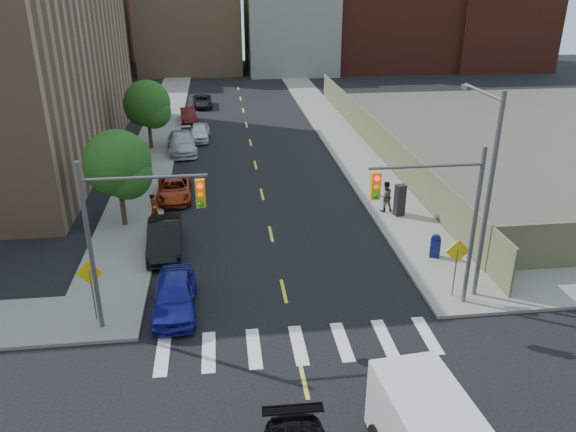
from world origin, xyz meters
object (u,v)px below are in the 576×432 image
object	(u,v)px
parked_car_silver	(182,143)
pedestrian_east	(385,196)
parked_car_blue	(174,295)
parked_car_maroon	(188,116)
parked_car_white	(199,132)
payphone	(400,200)
parked_car_red	(174,189)
mailbox	(435,246)
parked_car_black	(165,238)
parked_car_grey	(202,101)
pedestrian_west	(154,209)

from	to	relation	value
parked_car_silver	pedestrian_east	distance (m)	18.62
parked_car_blue	parked_car_maroon	distance (m)	32.50
parked_car_white	payphone	xyz separation A→B (m)	(11.76, -17.99, 0.38)
parked_car_red	payphone	distance (m)	13.86
parked_car_blue	mailbox	xyz separation A→B (m)	(12.43, 3.10, -0.02)
parked_car_black	parked_car_red	world-z (taller)	parked_car_black
parked_car_blue	parked_car_grey	size ratio (longest dim) A/B	1.00
parked_car_black	pedestrian_west	xyz separation A→B (m)	(-0.80, 3.30, 0.24)
parked_car_grey	mailbox	distance (m)	38.06
parked_car_black	parked_car_silver	distance (m)	17.34
parked_car_black	parked_car_white	xyz separation A→B (m)	(1.30, 20.75, -0.07)
parked_car_grey	mailbox	size ratio (longest dim) A/B	3.68
pedestrian_east	parked_car_red	bearing A→B (deg)	-24.19
parked_car_red	payphone	size ratio (longest dim) A/B	2.45
payphone	parked_car_silver	bearing A→B (deg)	119.98
mailbox	pedestrian_west	bearing A→B (deg)	177.55
parked_car_silver	mailbox	world-z (taller)	parked_car_silver
parked_car_black	parked_car_white	distance (m)	20.79
pedestrian_east	mailbox	bearing A→B (deg)	91.23
parked_car_blue	parked_car_white	size ratio (longest dim) A/B	1.07
parked_car_white	parked_car_maroon	xyz separation A→B (m)	(-1.17, 6.17, -0.03)
parked_car_grey	payphone	world-z (taller)	payphone
parked_car_black	parked_car_silver	bearing A→B (deg)	87.63
parked_car_blue	payphone	distance (m)	14.82
parked_car_grey	payphone	xyz separation A→B (m)	(11.76, -30.90, 0.47)
parked_car_black	parked_car_grey	size ratio (longest dim) A/B	1.07
parked_car_grey	payphone	size ratio (longest dim) A/B	2.36
parked_car_maroon	payphone	bearing A→B (deg)	-67.57
mailbox	parked_car_silver	bearing A→B (deg)	143.69
parked_car_grey	parked_car_black	bearing A→B (deg)	-94.41
payphone	pedestrian_east	bearing A→B (deg)	120.78
parked_car_white	pedestrian_east	size ratio (longest dim) A/B	2.25
parked_car_grey	parked_car_silver	bearing A→B (deg)	-96.75
parked_car_blue	parked_car_red	xyz separation A→B (m)	(-0.81, 12.94, -0.12)
parked_car_red	parked_car_grey	world-z (taller)	parked_car_red
parked_car_blue	parked_car_black	world-z (taller)	parked_car_black
mailbox	parked_car_red	bearing A→B (deg)	163.32
parked_car_white	payphone	bearing A→B (deg)	-55.05
parked_car_white	payphone	size ratio (longest dim) A/B	2.22
parked_car_maroon	pedestrian_west	distance (m)	23.63
parked_car_maroon	payphone	xyz separation A→B (m)	(12.93, -24.16, 0.41)
parked_car_blue	parked_car_white	xyz separation A→B (m)	(0.49, 26.33, -0.05)
parked_car_white	parked_car_maroon	bearing A→B (deg)	102.51
parked_car_maroon	pedestrian_east	world-z (taller)	pedestrian_east
parked_car_white	parked_car_blue	bearing A→B (deg)	-89.28
payphone	pedestrian_east	size ratio (longest dim) A/B	1.01
parked_car_blue	parked_car_white	world-z (taller)	parked_car_blue
mailbox	payphone	size ratio (longest dim) A/B	0.64
parked_car_blue	pedestrian_east	xyz separation A→B (m)	(11.60, 9.04, 0.32)
payphone	pedestrian_west	bearing A→B (deg)	165.86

